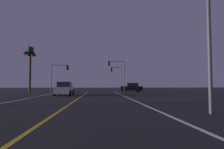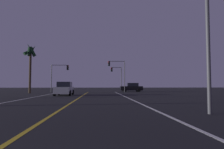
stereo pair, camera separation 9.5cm
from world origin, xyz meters
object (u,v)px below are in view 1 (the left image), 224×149
car_oncoming (64,89)px  car_crossing_side (131,87)px  palm_tree_left_far (31,54)px  traffic_light_near_left (60,72)px  traffic_light_far_right (116,73)px  traffic_light_near_right (117,69)px

car_oncoming → car_crossing_side: bearing=141.6°
car_crossing_side → palm_tree_left_far: (-17.28, -6.59, 5.40)m
car_crossing_side → traffic_light_near_left: 13.98m
car_oncoming → palm_tree_left_far: palm_tree_left_far is taller
car_crossing_side → car_oncoming: (-10.71, -13.50, 0.00)m
traffic_light_far_right → car_oncoming: bearing=65.3°
traffic_light_near_left → palm_tree_left_far: bearing=-126.5°
car_crossing_side → palm_tree_left_far: 19.27m
traffic_light_far_right → traffic_light_near_left: bearing=26.8°
traffic_light_near_left → traffic_light_far_right: (10.88, 5.50, 0.02)m
car_oncoming → traffic_light_near_right: size_ratio=0.74×
traffic_light_near_right → car_oncoming: bearing=57.3°
car_oncoming → traffic_light_near_left: size_ratio=0.85×
traffic_light_near_right → traffic_light_far_right: (0.36, 5.50, -0.52)m
traffic_light_near_left → traffic_light_far_right: traffic_light_far_right is taller
car_oncoming → traffic_light_near_left: bearing=-166.5°
car_oncoming → traffic_light_near_right: 14.59m
traffic_light_far_right → traffic_light_near_right: bearing=86.3°
car_oncoming → traffic_light_far_right: bearing=155.3°
palm_tree_left_far → traffic_light_near_left: bearing=53.5°
traffic_light_far_right → palm_tree_left_far: (-14.59, -10.51, 2.43)m
car_crossing_side → traffic_light_near_left: traffic_light_near_left is taller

